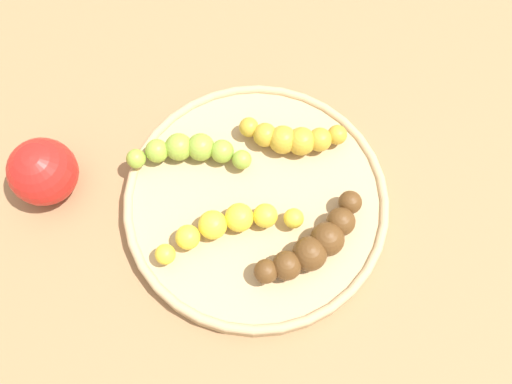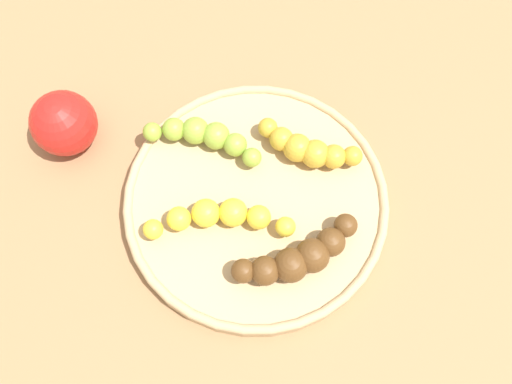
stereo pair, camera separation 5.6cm
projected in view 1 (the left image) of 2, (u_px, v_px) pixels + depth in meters
The scene contains 7 objects.
ground_plane at pixel (256, 205), 0.59m from camera, with size 2.40×2.40×0.00m, color #936D47.
fruit_bowl at pixel (256, 201), 0.58m from camera, with size 0.28×0.28×0.02m.
banana_yellow at pixel (227, 225), 0.55m from camera, with size 0.05×0.15×0.03m.
banana_overripe at pixel (316, 243), 0.54m from camera, with size 0.06×0.13×0.03m.
banana_spotted at pixel (292, 138), 0.59m from camera, with size 0.07×0.11×0.03m.
banana_green at pixel (190, 150), 0.58m from camera, with size 0.07×0.13×0.03m.
apple_red at pixel (43, 172), 0.57m from camera, with size 0.07×0.07×0.07m, color red.
Camera 1 is at (-0.20, 0.08, 0.55)m, focal length 38.20 mm.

